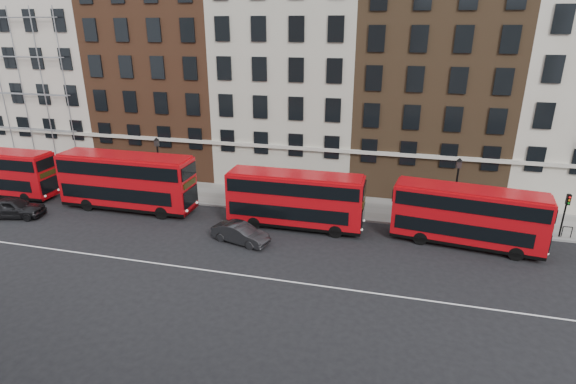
% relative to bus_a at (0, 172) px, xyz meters
% --- Properties ---
extents(ground, '(120.00, 120.00, 0.00)m').
position_rel_bus_a_xyz_m(ground, '(23.39, -5.63, -2.25)').
color(ground, black).
rests_on(ground, ground).
extents(pavement, '(80.00, 5.00, 0.15)m').
position_rel_bus_a_xyz_m(pavement, '(23.39, 4.87, -2.17)').
color(pavement, gray).
rests_on(pavement, ground).
extents(kerb, '(80.00, 0.30, 0.16)m').
position_rel_bus_a_xyz_m(kerb, '(23.39, 2.37, -2.17)').
color(kerb, gray).
rests_on(kerb, ground).
extents(road_centre_line, '(70.00, 0.12, 0.01)m').
position_rel_bus_a_xyz_m(road_centre_line, '(23.39, -7.63, -2.24)').
color(road_centre_line, white).
rests_on(road_centre_line, ground).
extents(building_terrace, '(64.00, 11.95, 22.00)m').
position_rel_bus_a_xyz_m(building_terrace, '(23.08, 12.25, 7.99)').
color(building_terrace, beige).
rests_on(building_terrace, ground).
extents(bus_a, '(10.00, 2.53, 4.19)m').
position_rel_bus_a_xyz_m(bus_a, '(0.00, 0.00, 0.00)').
color(bus_a, '#BE0910').
rests_on(bus_a, ground).
extents(bus_b, '(11.14, 2.72, 4.68)m').
position_rel_bus_a_xyz_m(bus_b, '(12.62, 0.00, 0.26)').
color(bus_b, '#BE0910').
rests_on(bus_b, ground).
extents(bus_c, '(10.12, 2.50, 4.24)m').
position_rel_bus_a_xyz_m(bus_c, '(26.64, 0.00, 0.03)').
color(bus_c, '#BE0910').
rests_on(bus_c, ground).
extents(bus_d, '(10.12, 3.66, 4.16)m').
position_rel_bus_a_xyz_m(bus_d, '(38.70, 0.00, -0.02)').
color(bus_d, '#BE0910').
rests_on(bus_d, ground).
extents(car_rear, '(5.00, 2.86, 1.60)m').
position_rel_bus_a_xyz_m(car_rear, '(4.66, -3.72, -1.45)').
color(car_rear, black).
rests_on(car_rear, ground).
extents(car_front, '(4.38, 2.45, 1.37)m').
position_rel_bus_a_xyz_m(car_front, '(23.60, -3.45, -1.56)').
color(car_front, '#232326').
rests_on(car_front, ground).
extents(lamp_post_left, '(0.44, 0.44, 5.33)m').
position_rel_bus_a_xyz_m(lamp_post_left, '(13.93, 2.96, 0.83)').
color(lamp_post_left, black).
rests_on(lamp_post_left, pavement).
extents(lamp_post_right, '(0.44, 0.44, 5.33)m').
position_rel_bus_a_xyz_m(lamp_post_right, '(38.09, 2.75, 0.83)').
color(lamp_post_right, black).
rests_on(lamp_post_right, pavement).
extents(traffic_light, '(0.25, 0.45, 3.27)m').
position_rel_bus_a_xyz_m(traffic_light, '(45.45, 2.66, 0.20)').
color(traffic_light, black).
rests_on(traffic_light, pavement).
extents(iron_railings, '(6.60, 0.06, 1.00)m').
position_rel_bus_a_xyz_m(iron_railings, '(23.39, 7.07, -1.60)').
color(iron_railings, black).
rests_on(iron_railings, pavement).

